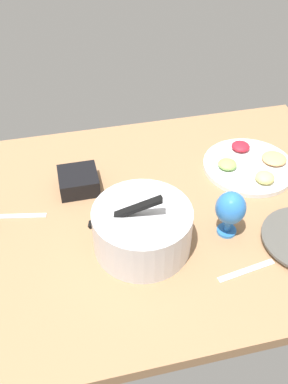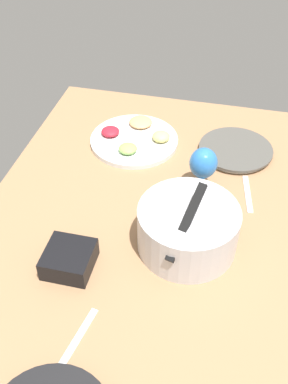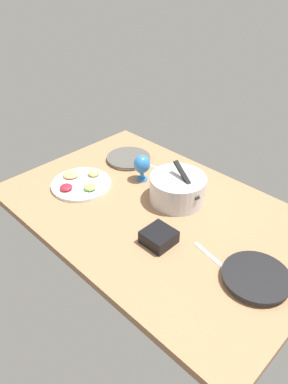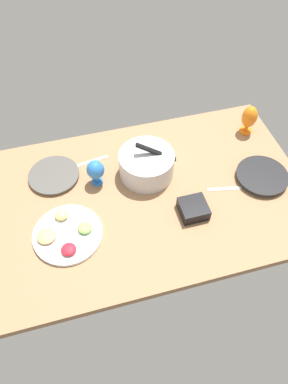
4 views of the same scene
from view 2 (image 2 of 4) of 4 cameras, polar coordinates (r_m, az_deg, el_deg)
The scene contains 8 objects.
ground_plane at distance 138.85cm, azimuth -0.44°, elevation -5.92°, with size 160.00×104.00×4.00cm, color #99704C.
dinner_plate_left at distance 170.09cm, azimuth 11.42°, elevation 5.17°, with size 26.88×26.88×2.29cm.
mixing_bowl at distance 129.69cm, azimuth 5.53°, elevation -4.42°, with size 29.90×28.86×20.79cm.
fruit_platter at distance 172.22cm, azimuth -1.17°, elevation 6.72°, with size 32.98×32.98×5.19cm.
hurricane_glass_blue at distance 147.90cm, azimuth 7.46°, elevation 3.48°, with size 9.15×9.15×15.49cm.
square_bowl_black at distance 128.52cm, azimuth -9.40°, elevation -8.22°, with size 13.19×13.19×6.26cm.
fork_by_left_plate at distance 153.90cm, azimuth 12.90°, elevation -0.15°, with size 18.00×1.80×0.60cm, color silver.
fork_by_right_plate at distance 117.77cm, azimuth -8.34°, elevation -17.70°, with size 18.00×1.80×0.60cm, color silver.
Camera 2 is at (89.99, 22.11, 101.41)cm, focal length 42.45 mm.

